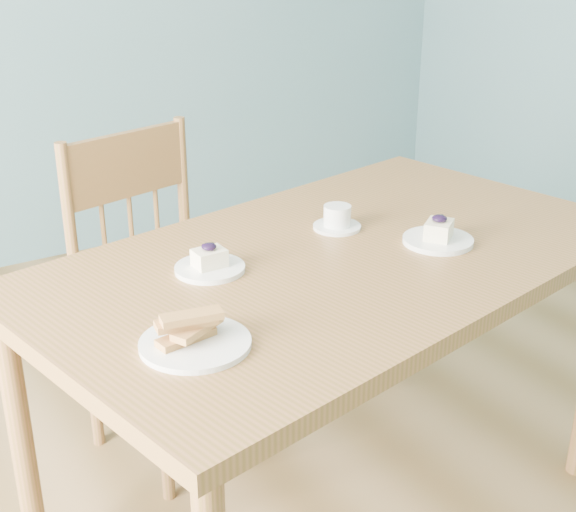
{
  "coord_description": "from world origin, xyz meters",
  "views": [
    {
      "loc": [
        -0.85,
        -1.31,
        1.61
      ],
      "look_at": [
        0.11,
        0.23,
        0.83
      ],
      "focal_mm": 50.0,
      "sensor_mm": 36.0,
      "label": 1
    }
  ],
  "objects_px": {
    "dining_chair": "(164,295)",
    "coffee_cup": "(337,219)",
    "dining_table": "(337,283)",
    "cheesecake_plate_near": "(438,236)",
    "biscotti_plate": "(195,336)",
    "cheesecake_plate_far": "(210,264)"
  },
  "relations": [
    {
      "from": "cheesecake_plate_near",
      "to": "cheesecake_plate_far",
      "type": "height_order",
      "value": "cheesecake_plate_near"
    },
    {
      "from": "dining_table",
      "to": "coffee_cup",
      "type": "distance_m",
      "value": 0.2
    },
    {
      "from": "dining_table",
      "to": "cheesecake_plate_near",
      "type": "xyz_separation_m",
      "value": [
        0.25,
        -0.08,
        0.1
      ]
    },
    {
      "from": "dining_chair",
      "to": "biscotti_plate",
      "type": "relative_size",
      "value": 4.63
    },
    {
      "from": "biscotti_plate",
      "to": "cheesecake_plate_near",
      "type": "bearing_deg",
      "value": 11.12
    },
    {
      "from": "cheesecake_plate_near",
      "to": "biscotti_plate",
      "type": "height_order",
      "value": "cheesecake_plate_near"
    },
    {
      "from": "dining_table",
      "to": "cheesecake_plate_far",
      "type": "relative_size",
      "value": 10.21
    },
    {
      "from": "dining_chair",
      "to": "coffee_cup",
      "type": "xyz_separation_m",
      "value": [
        0.31,
        -0.47,
        0.34
      ]
    },
    {
      "from": "dining_table",
      "to": "cheesecake_plate_near",
      "type": "distance_m",
      "value": 0.29
    },
    {
      "from": "dining_table",
      "to": "biscotti_plate",
      "type": "xyz_separation_m",
      "value": [
        -0.51,
        -0.23,
        0.1
      ]
    },
    {
      "from": "dining_table",
      "to": "cheesecake_plate_far",
      "type": "height_order",
      "value": "cheesecake_plate_far"
    },
    {
      "from": "coffee_cup",
      "to": "biscotti_plate",
      "type": "height_order",
      "value": "biscotti_plate"
    },
    {
      "from": "dining_chair",
      "to": "coffee_cup",
      "type": "distance_m",
      "value": 0.66
    },
    {
      "from": "cheesecake_plate_far",
      "to": "coffee_cup",
      "type": "relative_size",
      "value": 1.3
    },
    {
      "from": "dining_chair",
      "to": "cheesecake_plate_far",
      "type": "bearing_deg",
      "value": -113.93
    },
    {
      "from": "dining_table",
      "to": "coffee_cup",
      "type": "relative_size",
      "value": 13.25
    },
    {
      "from": "dining_table",
      "to": "coffee_cup",
      "type": "bearing_deg",
      "value": 44.34
    },
    {
      "from": "dining_chair",
      "to": "cheesecake_plate_near",
      "type": "height_order",
      "value": "dining_chair"
    },
    {
      "from": "dining_table",
      "to": "biscotti_plate",
      "type": "relative_size",
      "value": 7.72
    },
    {
      "from": "coffee_cup",
      "to": "cheesecake_plate_far",
      "type": "bearing_deg",
      "value": 171.0
    },
    {
      "from": "coffee_cup",
      "to": "biscotti_plate",
      "type": "relative_size",
      "value": 0.58
    },
    {
      "from": "dining_table",
      "to": "dining_chair",
      "type": "distance_m",
      "value": 0.68
    }
  ]
}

